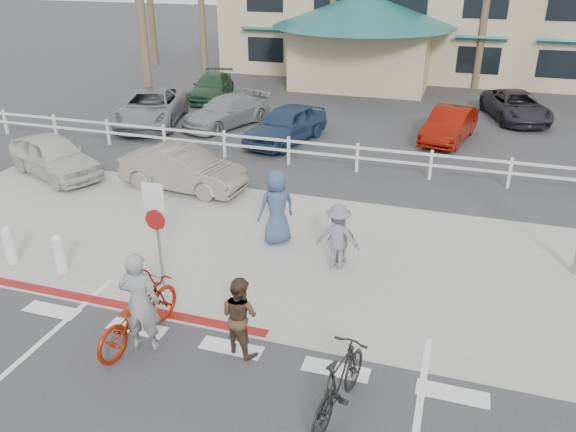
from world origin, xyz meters
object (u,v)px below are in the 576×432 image
(bike_black, at_px, (339,383))
(car_white_sedan, at_px, (183,169))
(sign_post, at_px, (157,226))
(car_red_compact, at_px, (54,156))
(bike_red, at_px, (138,313))

(bike_black, relative_size, car_white_sedan, 0.50)
(sign_post, xyz_separation_m, car_white_sedan, (-2.14, 5.20, -0.80))
(car_red_compact, bearing_deg, bike_red, -109.18)
(sign_post, relative_size, car_white_sedan, 0.73)
(sign_post, height_order, bike_black, sign_post)
(bike_red, xyz_separation_m, bike_black, (4.01, -0.70, 0.01))
(sign_post, distance_m, car_white_sedan, 5.68)
(car_white_sedan, bearing_deg, sign_post, -151.63)
(bike_red, relative_size, car_red_compact, 0.56)
(car_red_compact, bearing_deg, car_white_sedan, -63.13)
(car_white_sedan, height_order, car_red_compact, car_red_compact)
(bike_black, height_order, car_red_compact, car_red_compact)
(car_white_sedan, relative_size, car_red_compact, 1.01)
(bike_red, relative_size, car_white_sedan, 0.56)
(car_white_sedan, bearing_deg, car_red_compact, 98.76)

